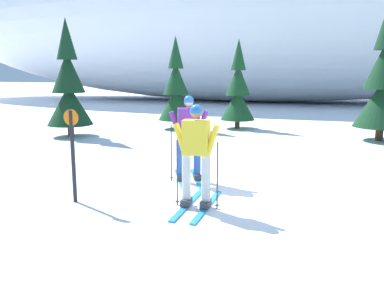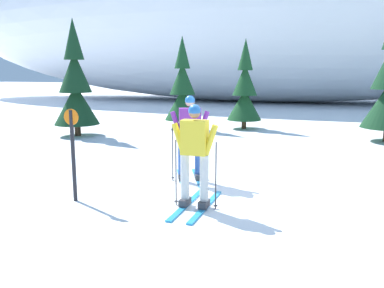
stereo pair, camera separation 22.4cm
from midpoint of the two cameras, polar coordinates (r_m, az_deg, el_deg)
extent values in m
plane|color=white|center=(7.70, 6.66, -7.15)|extent=(120.00, 120.00, 0.00)
cube|color=#2893CC|center=(8.67, -2.43, -4.97)|extent=(0.73, 1.52, 0.03)
cube|color=#2893CC|center=(8.71, -0.11, -4.90)|extent=(0.73, 1.52, 0.03)
cube|color=#38383D|center=(8.56, -2.37, -4.67)|extent=(0.24, 0.31, 0.12)
cube|color=#38383D|center=(8.59, -0.03, -4.59)|extent=(0.24, 0.31, 0.12)
cylinder|color=#2D519E|center=(8.45, -2.40, -1.65)|extent=(0.15, 0.15, 0.80)
cylinder|color=#2D519E|center=(8.49, -0.03, -1.59)|extent=(0.15, 0.15, 0.80)
cube|color=#6B2889|center=(8.35, -1.23, 3.06)|extent=(0.50, 0.40, 0.59)
cylinder|color=#6B2889|center=(8.33, -3.09, 2.68)|extent=(0.29, 0.20, 0.58)
cylinder|color=#6B2889|center=(8.39, 0.62, 2.75)|extent=(0.29, 0.20, 0.58)
sphere|color=beige|center=(8.31, -1.24, 5.94)|extent=(0.19, 0.19, 0.19)
sphere|color=#2366B2|center=(8.30, -1.24, 6.15)|extent=(0.21, 0.21, 0.21)
cube|color=black|center=(8.39, -1.30, 6.05)|extent=(0.15, 0.09, 0.07)
cylinder|color=#2D2D33|center=(8.48, -3.69, -1.26)|extent=(0.02, 0.02, 1.20)
cylinder|color=#2D2D33|center=(8.61, -3.65, -4.79)|extent=(0.07, 0.07, 0.01)
cylinder|color=#2D2D33|center=(8.56, 1.16, -1.14)|extent=(0.02, 0.02, 1.20)
cylinder|color=#2D2D33|center=(8.68, 1.14, -4.64)|extent=(0.07, 0.07, 0.01)
cube|color=#2893CC|center=(7.10, -1.45, -8.49)|extent=(0.13, 1.76, 0.03)
cube|color=#2893CC|center=(7.00, 1.22, -8.76)|extent=(0.13, 1.76, 0.03)
cube|color=#38383D|center=(6.98, -1.72, -8.16)|extent=(0.15, 0.28, 0.12)
cube|color=#38383D|center=(6.89, 0.99, -8.43)|extent=(0.15, 0.28, 0.12)
cylinder|color=silver|center=(6.85, -1.74, -4.60)|extent=(0.15, 0.15, 0.78)
cylinder|color=silver|center=(6.75, 1.00, -4.82)|extent=(0.15, 0.15, 0.78)
cube|color=yellow|center=(6.66, -0.38, 0.93)|extent=(0.43, 0.25, 0.58)
cylinder|color=yellow|center=(6.75, -2.53, 0.56)|extent=(0.28, 0.10, 0.58)
cylinder|color=yellow|center=(6.59, 1.81, 0.34)|extent=(0.28, 0.10, 0.58)
sphere|color=#A37556|center=(6.60, -0.39, 4.47)|extent=(0.19, 0.19, 0.19)
sphere|color=#2366B2|center=(6.60, -0.39, 4.73)|extent=(0.21, 0.21, 0.21)
cube|color=black|center=(6.68, -0.18, 4.63)|extent=(0.15, 0.04, 0.07)
cylinder|color=#2D2D33|center=(6.96, -3.03, -4.08)|extent=(0.02, 0.02, 1.15)
cylinder|color=#2D2D33|center=(7.10, -2.99, -8.10)|extent=(0.07, 0.07, 0.01)
cylinder|color=#2D2D33|center=(6.75, 2.66, -4.52)|extent=(0.02, 0.02, 1.15)
cylinder|color=#2D2D33|center=(6.90, 2.62, -8.65)|extent=(0.07, 0.07, 0.01)
cylinder|color=#47301E|center=(14.98, -17.13, 2.11)|extent=(0.22, 0.22, 0.55)
cone|color=#14381E|center=(14.89, -17.30, 5.31)|extent=(1.58, 1.58, 1.41)
cone|color=#14381E|center=(14.84, -17.53, 9.65)|extent=(1.13, 1.13, 1.41)
cone|color=#14381E|center=(14.88, -17.78, 14.00)|extent=(0.69, 0.69, 1.41)
cylinder|color=#47301E|center=(16.18, -2.66, 3.03)|extent=(0.20, 0.20, 0.49)
cone|color=#194723|center=(16.10, -2.68, 5.66)|extent=(1.40, 1.40, 1.25)
cone|color=#194723|center=(16.05, -2.71, 9.23)|extent=(1.01, 1.01, 1.25)
cone|color=#194723|center=(16.06, -2.74, 12.81)|extent=(0.62, 0.62, 1.25)
cylinder|color=#47301E|center=(16.33, 6.01, 3.03)|extent=(0.19, 0.19, 0.48)
cone|color=#194723|center=(16.26, 6.06, 5.57)|extent=(1.36, 1.36, 1.22)
cone|color=#194723|center=(16.20, 6.13, 9.00)|extent=(0.98, 0.98, 1.22)
cone|color=#194723|center=(16.21, 6.20, 12.45)|extent=(0.60, 0.60, 1.22)
cylinder|color=#47301E|center=(14.76, 24.52, 1.63)|extent=(0.24, 0.24, 0.61)
cone|color=#14381E|center=(14.66, 24.79, 5.22)|extent=(1.75, 1.75, 1.56)
ellipsoid|color=white|center=(31.24, 8.24, 18.02)|extent=(51.87, 16.27, 13.05)
cylinder|color=black|center=(7.39, -17.26, -1.77)|extent=(0.07, 0.07, 1.63)
cylinder|color=orange|center=(7.28, -17.55, 3.60)|extent=(0.28, 0.02, 0.28)
camera|label=1|loc=(0.11, -90.85, -0.16)|focal=37.83mm
camera|label=2|loc=(0.11, 89.15, 0.16)|focal=37.83mm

